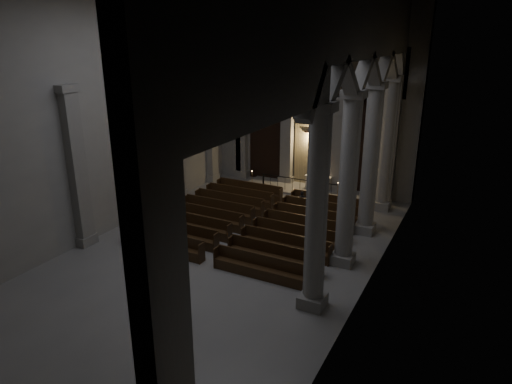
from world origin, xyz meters
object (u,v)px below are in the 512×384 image
altar (318,182)px  candle_stand_left (252,184)px  altar_rail (300,184)px  pews (254,224)px  candle_stand_right (337,197)px  worshipper (302,201)px

altar → candle_stand_left: size_ratio=1.31×
altar → altar_rail: bearing=-122.1°
pews → altar: bearing=84.1°
altar_rail → candle_stand_right: size_ratio=4.00×
altar_rail → candle_stand_left: 3.38m
altar → pews: size_ratio=0.18×
altar_rail → candle_stand_left: (-3.31, -0.60, -0.36)m
altar → altar_rail: size_ratio=0.32×
altar_rail → candle_stand_left: size_ratio=4.10×
altar_rail → worshipper: worshipper is taller
candle_stand_left → candle_stand_right: candle_stand_right is taller
candle_stand_right → pews: (-2.75, -6.19, -0.04)m
candle_stand_left → worshipper: 5.13m
worshipper → altar_rail: bearing=96.9°
candle_stand_left → pews: size_ratio=0.14×
altar → worshipper: worshipper is taller
altar_rail → pews: altar_rail is taller
candle_stand_left → worshipper: candle_stand_left is taller
candle_stand_left → candle_stand_right: (6.06, 0.14, 0.01)m
altar_rail → candle_stand_left: bearing=-169.7°
altar → candle_stand_left: candle_stand_left is taller
pews → worshipper: (1.29, 3.80, 0.29)m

